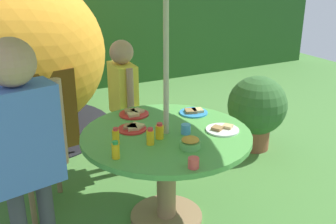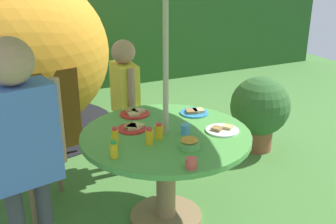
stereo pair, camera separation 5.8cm
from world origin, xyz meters
The scene contains 19 objects.
ground_plane centered at (0.00, 0.00, -0.01)m, with size 10.00×10.00×0.02m, color #477A38.
hedge_backdrop centered at (0.00, 3.61, 0.87)m, with size 9.00×0.70×1.74m, color #285623.
garden_table centered at (0.00, 0.00, 0.52)m, with size 1.16×1.16×0.68m.
wooden_chair centered at (-1.00, 0.69, 0.56)m, with size 0.67×0.68×1.00m.
dome_tent centered at (-0.66, 2.18, 0.85)m, with size 2.21×2.21×1.71m.
potted_plant centered at (1.32, 0.64, 0.43)m, with size 0.58×0.58×0.74m.
child_in_yellow_shirt centered at (0.02, 0.84, 0.75)m, with size 0.20×0.40×1.17m.
child_in_blue_shirt centered at (-0.93, -0.18, 0.92)m, with size 0.47×0.27×1.43m.
snack_bowl centered at (0.03, -0.27, 0.71)m, with size 0.13×0.13×0.07m.
plate_near_left centered at (-0.18, 0.15, 0.69)m, with size 0.20×0.20×0.03m.
plate_mid_right centered at (0.35, 0.23, 0.69)m, with size 0.21×0.21×0.03m.
plate_back_edge centered at (0.36, -0.14, 0.69)m, with size 0.23×0.23×0.03m.
plate_far_right centered at (-0.06, 0.41, 0.69)m, with size 0.22×0.22×0.03m.
juice_bottle_near_right centered at (-0.43, -0.19, 0.73)m, with size 0.05×0.05×0.11m.
juice_bottle_far_left centered at (-0.36, -0.01, 0.73)m, with size 0.05×0.05×0.11m.
juice_bottle_center_front centered at (-0.17, -0.11, 0.73)m, with size 0.05×0.05×0.11m.
juice_bottle_center_back centered at (-0.08, -0.06, 0.73)m, with size 0.05×0.05×0.11m.
cup_near centered at (0.11, -0.07, 0.71)m, with size 0.06×0.06×0.07m, color #4C99D8.
cup_far centered at (-0.09, -0.50, 0.71)m, with size 0.06×0.06×0.06m, color #E04C47.
Camera 1 is at (-1.12, -2.20, 1.77)m, focal length 42.71 mm.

